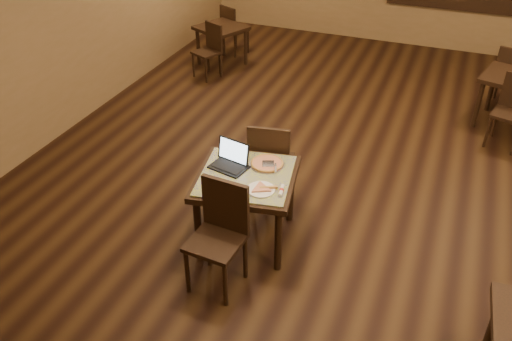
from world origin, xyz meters
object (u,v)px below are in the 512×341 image
at_px(chair_main_far, 270,160).
at_px(other_table_a_chair_far, 510,74).
at_px(chair_main_near, 220,229).
at_px(other_table_b, 221,33).
at_px(tiled_table, 246,184).
at_px(other_table_b_chair_far, 232,27).
at_px(pizza_pan, 267,164).
at_px(laptop, 231,160).
at_px(other_table_b_chair_near, 210,47).

height_order(chair_main_far, other_table_a_chair_far, chair_main_far).
height_order(chair_main_near, other_table_b, chair_main_near).
height_order(tiled_table, other_table_b_chair_far, other_table_b_chair_far).
relative_size(pizza_pan, other_table_b, 0.37).
xyz_separation_m(chair_main_near, chair_main_far, (0.01, 1.22, -0.01)).
relative_size(tiled_table, pizza_pan, 3.14).
xyz_separation_m(chair_main_near, other_table_b, (-2.12, 4.64, -0.03)).
relative_size(laptop, pizza_pan, 1.14).
height_order(laptop, pizza_pan, laptop).
bearing_deg(chair_main_far, pizza_pan, 96.05).
bearing_deg(pizza_pan, chair_main_far, 105.74).
relative_size(other_table_a_chair_far, other_table_b_chair_far, 1.08).
height_order(other_table_b_chair_near, other_table_b_chair_far, same).
distance_m(laptop, other_table_a_chair_far, 4.71).
xyz_separation_m(tiled_table, other_table_a_chair_far, (2.35, 4.05, -0.14)).
xyz_separation_m(other_table_a_chair_far, other_table_b, (-4.47, -0.03, 0.03)).
bearing_deg(other_table_b, other_table_b_chair_far, 117.33).
relative_size(tiled_table, chair_main_far, 1.06).
relative_size(pizza_pan, other_table_b_chair_far, 0.40).
distance_m(chair_main_far, laptop, 0.61).
height_order(pizza_pan, other_table_b, pizza_pan).
bearing_deg(other_table_b, other_table_b_chair_near, -62.67).
bearing_deg(other_table_a_chair_far, chair_main_near, 77.80).
bearing_deg(other_table_b_chair_near, laptop, -37.24).
xyz_separation_m(other_table_a_chair_far, other_table_b_chair_near, (-4.44, -0.53, -0.04)).
bearing_deg(other_table_b_chair_far, laptop, 137.61).
bearing_deg(chair_main_far, other_table_b_chair_near, -63.88).
distance_m(pizza_pan, other_table_b_chair_far, 4.86).
height_order(chair_main_far, pizza_pan, chair_main_far).
bearing_deg(tiled_table, laptop, 142.19).
xyz_separation_m(chair_main_far, pizza_pan, (0.11, -0.37, 0.20)).
distance_m(laptop, other_table_b_chair_far, 4.85).
distance_m(tiled_table, chair_main_near, 0.62).
distance_m(tiled_table, pizza_pan, 0.29).
distance_m(other_table_b_chair_near, other_table_b_chair_far, 1.01).
distance_m(other_table_a_chair_far, other_table_b_chair_near, 4.47).
xyz_separation_m(tiled_table, chair_main_far, (0.01, 0.61, -0.09)).
relative_size(other_table_b_chair_near, other_table_b_chair_far, 1.00).
distance_m(pizza_pan, other_table_b_chair_near, 3.96).
bearing_deg(chair_main_near, other_table_a_chair_far, 67.59).
relative_size(tiled_table, other_table_b_chair_far, 1.25).
bearing_deg(other_table_a_chair_far, pizza_pan, 74.15).
relative_size(other_table_a_chair_far, other_table_b_chair_near, 1.08).
height_order(tiled_table, chair_main_far, chair_main_far).
distance_m(chair_main_far, other_table_a_chair_far, 4.16).
height_order(chair_main_far, other_table_b_chair_far, chair_main_far).
distance_m(laptop, pizza_pan, 0.35).
bearing_deg(laptop, other_table_b_chair_near, 130.85).
xyz_separation_m(chair_main_near, other_table_a_chair_far, (2.34, 4.66, -0.06)).
height_order(chair_main_near, chair_main_far, chair_main_near).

